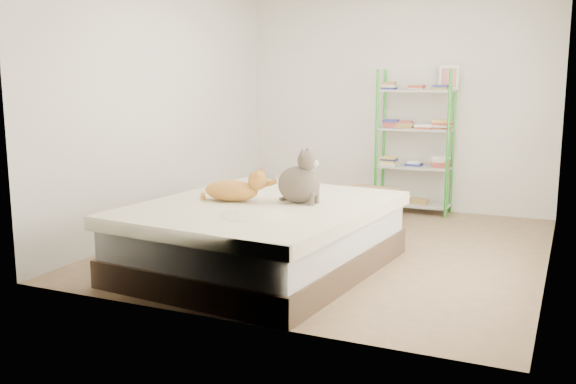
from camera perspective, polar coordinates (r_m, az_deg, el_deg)
The scene contains 7 objects.
room at distance 6.01m, azimuth 4.38°, elevation 7.23°, with size 3.81×4.21×2.61m.
bed at distance 5.42m, azimuth -2.27°, elevation -3.91°, with size 1.99×2.40×0.57m.
orange_cat at distance 5.44m, azimuth -5.07°, elevation 0.36°, with size 0.55×0.30×0.22m, color orange, non-canonical shape.
grey_cat at distance 5.32m, azimuth 0.97°, elevation 1.39°, with size 0.33×0.39×0.45m, color #7D6958, non-canonical shape.
shelf_unit at distance 7.76m, azimuth 11.25°, elevation 4.68°, with size 0.91×0.36×1.74m.
cardboard_box at distance 7.20m, azimuth 7.24°, elevation -1.20°, with size 0.64×0.64×0.45m.
white_bin at distance 8.35m, azimuth -0.13°, elevation 0.28°, with size 0.37×0.35×0.34m.
Camera 1 is at (2.04, -5.65, 1.60)m, focal length 40.00 mm.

